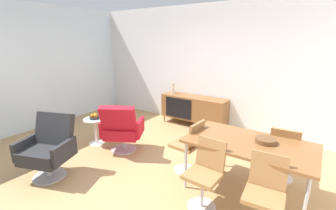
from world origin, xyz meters
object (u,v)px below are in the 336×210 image
object	(u,v)px
sideboard	(194,108)
magazine_stack	(52,134)
lounge_chair_red	(122,128)
side_table_round	(96,128)
dining_chair_near_window	(189,144)
armchair_black_shell	(49,147)
dining_table	(249,145)
dining_chair_front_right	(265,192)
vase_cobalt	(173,88)
fruit_bowl	(94,117)
dining_chair_back_right	(283,151)
wooden_bowl_on_table	(266,140)
dining_chair_front_left	(205,172)

from	to	relation	value
sideboard	magazine_stack	world-z (taller)	sideboard
lounge_chair_red	side_table_round	xyz separation A→B (m)	(-0.69, -0.04, -0.15)
lounge_chair_red	dining_chair_near_window	bearing A→B (deg)	3.62
armchair_black_shell	side_table_round	size ratio (longest dim) A/B	1.82
dining_table	dining_chair_front_right	world-z (taller)	dining_chair_front_right
armchair_black_shell	vase_cobalt	bearing A→B (deg)	86.38
dining_table	dining_chair_front_right	distance (m)	0.70
lounge_chair_red	fruit_bowl	distance (m)	0.70
lounge_chair_red	armchair_black_shell	xyz separation A→B (m)	(-0.35, -1.17, 0.00)
lounge_chair_red	armchair_black_shell	size ratio (longest dim) A/B	1.00
dining_chair_near_window	fruit_bowl	distance (m)	2.06
dining_table	dining_chair_back_right	bearing A→B (deg)	57.61
fruit_bowl	magazine_stack	world-z (taller)	fruit_bowl
wooden_bowl_on_table	dining_chair_front_left	xyz separation A→B (m)	(-0.52, -0.66, -0.30)
dining_chair_back_right	fruit_bowl	world-z (taller)	dining_chair_back_right
sideboard	fruit_bowl	world-z (taller)	sideboard
armchair_black_shell	side_table_round	bearing A→B (deg)	106.72
dining_chair_back_right	dining_chair_near_window	world-z (taller)	same
sideboard	dining_chair_near_window	bearing A→B (deg)	-63.82
magazine_stack	dining_chair_back_right	bearing A→B (deg)	13.70
lounge_chair_red	side_table_round	world-z (taller)	lounge_chair_red
dining_chair_front_left	lounge_chair_red	bearing A→B (deg)	166.13
dining_chair_front_left	dining_chair_near_window	world-z (taller)	same
dining_table	fruit_bowl	xyz separation A→B (m)	(-2.94, -0.13, -0.14)
dining_chair_front_left	fruit_bowl	bearing A→B (deg)	170.65
wooden_bowl_on_table	dining_chair_front_left	world-z (taller)	dining_chair_front_left
magazine_stack	lounge_chair_red	bearing A→B (deg)	13.22
vase_cobalt	magazine_stack	bearing A→B (deg)	-123.19
sideboard	dining_chair_near_window	size ratio (longest dim) A/B	1.87
dining_chair_near_window	side_table_round	bearing A→B (deg)	-176.43
wooden_bowl_on_table	magazine_stack	bearing A→B (deg)	-171.87
vase_cobalt	dining_chair_front_right	distance (m)	3.68
dining_chair_back_right	dining_chair_front_left	xyz separation A→B (m)	(-0.70, -1.12, 0.00)
lounge_chair_red	side_table_round	bearing A→B (deg)	-176.55
armchair_black_shell	side_table_round	world-z (taller)	armchair_black_shell
sideboard	armchair_black_shell	bearing A→B (deg)	-104.25
armchair_black_shell	sideboard	bearing A→B (deg)	75.75
lounge_chair_red	side_table_round	size ratio (longest dim) A/B	1.82
wooden_bowl_on_table	armchair_black_shell	bearing A→B (deg)	-153.87
side_table_round	fruit_bowl	world-z (taller)	fruit_bowl
vase_cobalt	dining_chair_front_left	world-z (taller)	vase_cobalt
wooden_bowl_on_table	armchair_black_shell	xyz separation A→B (m)	(-2.78, -1.36, -0.30)
wooden_bowl_on_table	dining_table	bearing A→B (deg)	-150.58
vase_cobalt	dining_table	world-z (taller)	vase_cobalt
dining_table	dining_chair_front_left	size ratio (longest dim) A/B	1.87
dining_chair_near_window	wooden_bowl_on_table	bearing A→B (deg)	5.56
vase_cobalt	dining_table	distance (m)	3.05
dining_chair_front_left	armchair_black_shell	xyz separation A→B (m)	(-2.25, -0.70, -0.00)
vase_cobalt	magazine_stack	xyz separation A→B (m)	(-1.54, -2.35, -0.78)
lounge_chair_red	magazine_stack	xyz separation A→B (m)	(-1.70, -0.40, -0.39)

